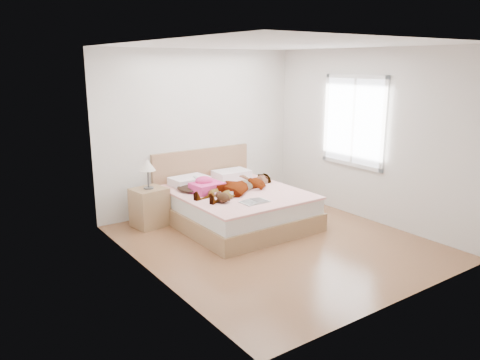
{
  "coord_description": "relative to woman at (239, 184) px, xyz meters",
  "views": [
    {
      "loc": [
        -3.84,
        -4.63,
        2.38
      ],
      "look_at": [
        0.0,
        0.85,
        0.7
      ],
      "focal_mm": 35.0,
      "sensor_mm": 36.0,
      "label": 1
    }
  ],
  "objects": [
    {
      "name": "ground",
      "position": [
        -0.03,
        -0.93,
        -0.62
      ],
      "size": [
        4.0,
        4.0,
        0.0
      ],
      "primitive_type": "plane",
      "color": "#4F2A18",
      "rests_on": "ground"
    },
    {
      "name": "woman",
      "position": [
        0.0,
        0.0,
        0.0
      ],
      "size": [
        1.69,
        1.04,
        0.22
      ],
      "primitive_type": "imported",
      "rotation": [
        0.0,
        0.0,
        -1.27
      ],
      "color": "white",
      "rests_on": "bed"
    },
    {
      "name": "hair",
      "position": [
        -0.57,
        0.45,
        -0.07
      ],
      "size": [
        0.51,
        0.58,
        0.07
      ],
      "primitive_type": "ellipsoid",
      "rotation": [
        0.0,
        0.0,
        -0.22
      ],
      "color": "black",
      "rests_on": "bed"
    },
    {
      "name": "phone",
      "position": [
        -0.5,
        0.4,
        0.08
      ],
      "size": [
        0.07,
        0.11,
        0.05
      ],
      "primitive_type": "cube",
      "rotation": [
        0.44,
        0.0,
        0.3
      ],
      "color": "silver",
      "rests_on": "bed"
    },
    {
      "name": "room_shell",
      "position": [
        1.74,
        -0.63,
        0.88
      ],
      "size": [
        4.0,
        4.0,
        4.0
      ],
      "color": "white",
      "rests_on": "ground"
    },
    {
      "name": "bed",
      "position": [
        -0.03,
        0.11,
        -0.34
      ],
      "size": [
        1.8,
        2.08,
        1.0
      ],
      "color": "olive",
      "rests_on": "ground"
    },
    {
      "name": "towel",
      "position": [
        -0.43,
        0.23,
        -0.01
      ],
      "size": [
        0.47,
        0.39,
        0.23
      ],
      "color": "#FF459E",
      "rests_on": "bed"
    },
    {
      "name": "magazine",
      "position": [
        -0.16,
        -0.61,
        -0.1
      ],
      "size": [
        0.38,
        0.25,
        0.02
      ],
      "color": "white",
      "rests_on": "bed"
    },
    {
      "name": "coffee_mug",
      "position": [
        -0.3,
        -0.23,
        -0.06
      ],
      "size": [
        0.12,
        0.09,
        0.09
      ],
      "color": "silver",
      "rests_on": "bed"
    },
    {
      "name": "plush_toy",
      "position": [
        -0.52,
        -0.36,
        -0.04
      ],
      "size": [
        0.17,
        0.25,
        0.14
      ],
      "color": "black",
      "rests_on": "bed"
    },
    {
      "name": "nightstand",
      "position": [
        -1.16,
        0.66,
        -0.28
      ],
      "size": [
        0.53,
        0.48,
        1.02
      ],
      "color": "brown",
      "rests_on": "ground"
    }
  ]
}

